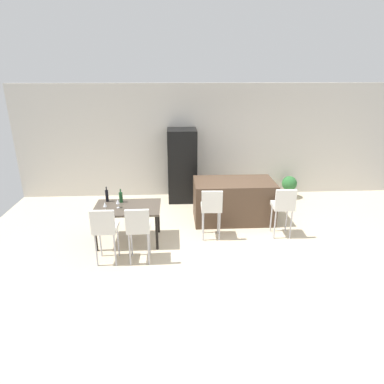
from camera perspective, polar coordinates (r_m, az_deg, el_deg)
ground_plane at (r=6.79m, az=5.41°, el=-8.00°), size 10.00×10.00×0.00m
back_wall at (r=8.78m, az=3.26°, el=8.75°), size 10.00×0.12×2.90m
kitchen_island at (r=7.45m, az=7.13°, el=-1.49°), size 1.75×0.94×0.92m
bar_chair_left at (r=6.50m, az=3.37°, el=-2.44°), size 0.42×0.42×1.05m
bar_chair_middle at (r=6.81m, az=15.45°, el=-2.11°), size 0.42×0.42×1.05m
dining_table at (r=6.51m, az=-11.03°, el=-3.08°), size 1.25×0.82×0.74m
dining_chair_near at (r=5.85m, az=-14.78°, el=-5.83°), size 0.41×0.41×1.05m
dining_chair_far at (r=5.76m, az=-9.23°, el=-5.82°), size 0.41×0.41×1.05m
wine_bottle_right at (r=6.68m, az=-12.12°, el=-0.86°), size 0.07×0.07×0.27m
wine_bottle_middle at (r=6.78m, az=-14.41°, el=-0.61°), size 0.06×0.06×0.31m
wine_glass_left at (r=6.42m, az=-12.65°, el=-1.63°), size 0.07×0.07×0.17m
wine_glass_far at (r=6.34m, az=-14.74°, el=-2.11°), size 0.07×0.07×0.17m
refrigerator at (r=8.43m, az=-1.68°, el=4.56°), size 0.72×0.68×1.84m
potted_plant at (r=9.10m, az=16.36°, el=1.13°), size 0.39×0.39×0.59m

